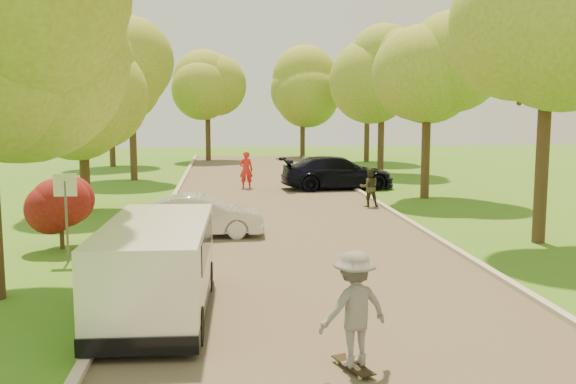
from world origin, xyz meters
name	(u,v)px	position (x,y,z in m)	size (l,w,h in m)	color
ground	(328,304)	(0.00, 0.00, 0.00)	(100.00, 100.00, 0.00)	#3F751B
road	(287,227)	(0.00, 8.00, 0.01)	(8.00, 60.00, 0.01)	#4C4438
curb_left	(157,228)	(-4.05, 8.00, 0.06)	(0.18, 60.00, 0.12)	#B2AD9E
curb_right	(412,223)	(4.05, 8.00, 0.06)	(0.18, 60.00, 0.12)	#B2AD9E
street_sign	(66,199)	(-5.80, 4.00, 1.56)	(0.55, 0.06, 2.17)	#59595E
red_shrub	(61,208)	(-6.30, 5.50, 1.10)	(1.70, 1.70, 1.95)	#382619
tree_l_midb	(86,84)	(-6.81, 12.00, 4.59)	(4.30, 4.20, 6.62)	#382619
tree_l_far	(135,74)	(-6.39, 22.00, 5.47)	(4.92, 4.80, 7.79)	#382619
tree_r_mida	(556,41)	(7.02, 5.00, 5.54)	(5.13, 5.00, 7.95)	#382619
tree_r_midb	(432,80)	(6.60, 14.00, 4.88)	(4.51, 4.40, 7.01)	#382619
tree_r_far	(386,70)	(7.23, 24.00, 5.83)	(5.33, 5.20, 8.34)	#382619
tree_bg_a	(114,83)	(-8.78, 30.00, 5.31)	(5.12, 5.00, 7.72)	#382619
tree_bg_b	(371,81)	(8.22, 32.00, 5.54)	(5.12, 5.00, 7.95)	#382619
tree_bg_c	(210,89)	(-2.79, 34.00, 5.02)	(4.92, 4.80, 7.33)	#382619
tree_bg_d	(306,86)	(4.22, 36.00, 5.31)	(5.12, 5.00, 7.72)	#382619
minivan	(157,267)	(-3.20, -0.35, 0.90)	(1.95, 4.66, 1.71)	white
silver_sedan	(201,216)	(-2.65, 6.82, 0.61)	(1.29, 3.70, 1.22)	silver
dark_sedan	(337,173)	(3.30, 17.32, 0.76)	(2.13, 5.24, 1.52)	black
longboard	(353,365)	(-0.17, -3.22, 0.09)	(0.52, 0.88, 0.10)	black
skateboarder	(354,308)	(-0.17, -3.22, 0.94)	(1.07, 0.62, 1.66)	slate
person_striped	(246,170)	(-0.91, 17.93, 0.87)	(0.64, 0.42, 1.74)	red
person_olive	(369,187)	(3.54, 11.85, 0.75)	(0.73, 0.57, 1.50)	#353721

